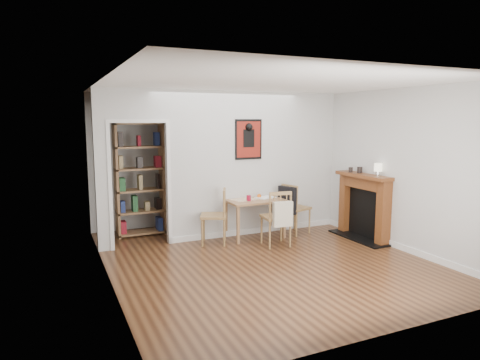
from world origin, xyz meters
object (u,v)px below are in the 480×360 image
red_glass (249,198)px  chair_left (214,216)px  orange_fruit (259,196)px  ceramic_jar_b (351,170)px  dining_table (255,204)px  chair_right (295,208)px  chair_front (276,217)px  notebook (265,197)px  mantel_lamp (378,168)px  bookshelf (140,180)px  ceramic_jar_a (360,170)px  fireplace (364,204)px

red_glass → chair_left: bearing=-179.9°
orange_fruit → ceramic_jar_b: 1.72m
dining_table → chair_right: chair_right is taller
chair_front → chair_left: bearing=150.0°
dining_table → ceramic_jar_b: (1.64, -0.57, 0.60)m
chair_right → notebook: 0.61m
chair_front → orange_fruit: bearing=87.2°
chair_left → ceramic_jar_b: bearing=-11.6°
mantel_lamp → orange_fruit: bearing=142.1°
red_glass → orange_fruit: bearing=30.0°
dining_table → mantel_lamp: bearing=-33.3°
bookshelf → notebook: bookshelf is taller
chair_front → notebook: 0.70m
dining_table → ceramic_jar_a: bearing=-22.5°
chair_right → chair_left: bearing=-179.9°
chair_front → mantel_lamp: 1.92m
dining_table → chair_left: 0.83m
bookshelf → red_glass: bookshelf is taller
dining_table → notebook: (0.24, 0.06, 0.09)m
notebook → dining_table: bearing=-165.8°
dining_table → fireplace: (1.74, -0.85, 0.01)m
bookshelf → mantel_lamp: bookshelf is taller
bookshelf → orange_fruit: (1.96, -0.93, -0.30)m
bookshelf → ceramic_jar_a: bearing=-26.3°
bookshelf → fireplace: (3.56, -1.89, -0.41)m
chair_front → chair_right: bearing=37.3°
chair_right → ceramic_jar_a: (0.92, -0.65, 0.73)m
chair_left → fireplace: 2.68m
dining_table → notebook: size_ratio=3.04×
chair_right → fireplace: bearing=-40.1°
mantel_lamp → ceramic_jar_a: bearing=93.2°
orange_fruit → ceramic_jar_a: (1.59, -0.82, 0.49)m
fireplace → ceramic_jar_b: bearing=109.0°
ceramic_jar_b → mantel_lamp: bearing=-79.7°
ceramic_jar_a → notebook: bearing=152.3°
red_glass → notebook: 0.42m
dining_table → orange_fruit: (0.14, 0.11, 0.12)m
bookshelf → red_glass: 2.02m
fireplace → ceramic_jar_b: size_ratio=13.46×
notebook → chair_front: bearing=-102.0°
chair_front → ceramic_jar_a: ceramic_jar_a is taller
red_glass → chair_front: bearing=-64.1°
notebook → ceramic_jar_b: ceramic_jar_b is taller
chair_right → ceramic_jar_b: ceramic_jar_b is taller
ceramic_jar_a → orange_fruit: bearing=152.6°
orange_fruit → ceramic_jar_b: (1.50, -0.68, 0.48)m
chair_left → ceramic_jar_a: bearing=-14.4°
red_glass → ceramic_jar_b: ceramic_jar_b is taller
orange_fruit → notebook: bearing=-23.6°
bookshelf → mantel_lamp: size_ratio=9.81×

